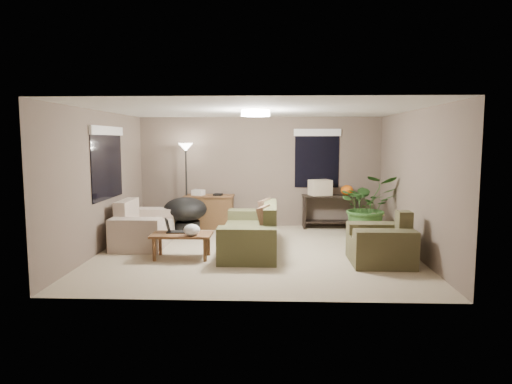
{
  "coord_description": "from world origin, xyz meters",
  "views": [
    {
      "loc": [
        0.32,
        -7.95,
        1.98
      ],
      "look_at": [
        0.0,
        0.2,
        1.05
      ],
      "focal_mm": 32.0,
      "sensor_mm": 36.0,
      "label": 1
    }
  ],
  "objects_px": {
    "armchair": "(381,245)",
    "floor_lamp": "(186,157)",
    "coffee_table": "(182,237)",
    "cat_scratching_post": "(378,228)",
    "desk": "(210,211)",
    "houseplant": "(368,213)",
    "console_table": "(331,209)",
    "papasan_chair": "(185,213)",
    "main_sofa": "(252,234)",
    "loveseat": "(143,229)"
  },
  "relations": [
    {
      "from": "main_sofa",
      "to": "cat_scratching_post",
      "type": "relative_size",
      "value": 4.4
    },
    {
      "from": "loveseat",
      "to": "houseplant",
      "type": "distance_m",
      "value": 4.49
    },
    {
      "from": "papasan_chair",
      "to": "houseplant",
      "type": "relative_size",
      "value": 0.7
    },
    {
      "from": "armchair",
      "to": "houseplant",
      "type": "xyz_separation_m",
      "value": [
        0.18,
        2.01,
        0.2
      ]
    },
    {
      "from": "main_sofa",
      "to": "armchair",
      "type": "distance_m",
      "value": 2.25
    },
    {
      "from": "armchair",
      "to": "console_table",
      "type": "bearing_deg",
      "value": 98.77
    },
    {
      "from": "console_table",
      "to": "cat_scratching_post",
      "type": "bearing_deg",
      "value": -51.23
    },
    {
      "from": "cat_scratching_post",
      "to": "console_table",
      "type": "bearing_deg",
      "value": 128.77
    },
    {
      "from": "floor_lamp",
      "to": "armchair",
      "type": "bearing_deg",
      "value": -36.58
    },
    {
      "from": "armchair",
      "to": "papasan_chair",
      "type": "distance_m",
      "value": 4.11
    },
    {
      "from": "loveseat",
      "to": "console_table",
      "type": "bearing_deg",
      "value": 24.54
    },
    {
      "from": "houseplant",
      "to": "coffee_table",
      "type": "bearing_deg",
      "value": -152.21
    },
    {
      "from": "main_sofa",
      "to": "loveseat",
      "type": "xyz_separation_m",
      "value": [
        -2.11,
        0.44,
        0.0
      ]
    },
    {
      "from": "loveseat",
      "to": "cat_scratching_post",
      "type": "relative_size",
      "value": 3.2
    },
    {
      "from": "coffee_table",
      "to": "desk",
      "type": "xyz_separation_m",
      "value": [
        0.1,
        2.64,
        0.02
      ]
    },
    {
      "from": "desk",
      "to": "armchair",
      "type": "bearing_deg",
      "value": -41.59
    },
    {
      "from": "armchair",
      "to": "coffee_table",
      "type": "distance_m",
      "value": 3.29
    },
    {
      "from": "desk",
      "to": "cat_scratching_post",
      "type": "relative_size",
      "value": 2.2
    },
    {
      "from": "armchair",
      "to": "coffee_table",
      "type": "height_order",
      "value": "armchair"
    },
    {
      "from": "main_sofa",
      "to": "papasan_chair",
      "type": "relative_size",
      "value": 2.44
    },
    {
      "from": "papasan_chair",
      "to": "main_sofa",
      "type": "bearing_deg",
      "value": -41.04
    },
    {
      "from": "armchair",
      "to": "papasan_chair",
      "type": "xyz_separation_m",
      "value": [
        -3.58,
        2.02,
        0.17
      ]
    },
    {
      "from": "loveseat",
      "to": "cat_scratching_post",
      "type": "height_order",
      "value": "loveseat"
    },
    {
      "from": "loveseat",
      "to": "papasan_chair",
      "type": "distance_m",
      "value": 1.07
    },
    {
      "from": "console_table",
      "to": "coffee_table",
      "type": "bearing_deg",
      "value": -135.96
    },
    {
      "from": "main_sofa",
      "to": "coffee_table",
      "type": "relative_size",
      "value": 2.2
    },
    {
      "from": "armchair",
      "to": "papasan_chair",
      "type": "bearing_deg",
      "value": 150.53
    },
    {
      "from": "papasan_chair",
      "to": "console_table",
      "type": "bearing_deg",
      "value": 16.08
    },
    {
      "from": "armchair",
      "to": "floor_lamp",
      "type": "distance_m",
      "value": 4.77
    },
    {
      "from": "main_sofa",
      "to": "houseplant",
      "type": "bearing_deg",
      "value": 28.62
    },
    {
      "from": "armchair",
      "to": "papasan_chair",
      "type": "height_order",
      "value": "armchair"
    },
    {
      "from": "loveseat",
      "to": "cat_scratching_post",
      "type": "bearing_deg",
      "value": 8.69
    },
    {
      "from": "main_sofa",
      "to": "console_table",
      "type": "relative_size",
      "value": 1.69
    },
    {
      "from": "loveseat",
      "to": "coffee_table",
      "type": "distance_m",
      "value": 1.39
    },
    {
      "from": "coffee_table",
      "to": "papasan_chair",
      "type": "xyz_separation_m",
      "value": [
        -0.29,
        1.84,
        0.11
      ]
    },
    {
      "from": "houseplant",
      "to": "console_table",
      "type": "bearing_deg",
      "value": 124.82
    },
    {
      "from": "armchair",
      "to": "papasan_chair",
      "type": "relative_size",
      "value": 1.11
    },
    {
      "from": "floor_lamp",
      "to": "main_sofa",
      "type": "bearing_deg",
      "value": -51.72
    },
    {
      "from": "papasan_chair",
      "to": "houseplant",
      "type": "xyz_separation_m",
      "value": [
        3.76,
        -0.01,
        0.04
      ]
    },
    {
      "from": "loveseat",
      "to": "coffee_table",
      "type": "xyz_separation_m",
      "value": [
        0.95,
        -1.01,
        0.06
      ]
    },
    {
      "from": "cat_scratching_post",
      "to": "armchair",
      "type": "bearing_deg",
      "value": -101.05
    },
    {
      "from": "coffee_table",
      "to": "houseplant",
      "type": "height_order",
      "value": "houseplant"
    },
    {
      "from": "desk",
      "to": "papasan_chair",
      "type": "height_order",
      "value": "papasan_chair"
    },
    {
      "from": "console_table",
      "to": "floor_lamp",
      "type": "distance_m",
      "value": 3.44
    },
    {
      "from": "desk",
      "to": "houseplant",
      "type": "distance_m",
      "value": 3.47
    },
    {
      "from": "coffee_table",
      "to": "papasan_chair",
      "type": "height_order",
      "value": "papasan_chair"
    },
    {
      "from": "houseplant",
      "to": "papasan_chair",
      "type": "bearing_deg",
      "value": 179.84
    },
    {
      "from": "coffee_table",
      "to": "cat_scratching_post",
      "type": "relative_size",
      "value": 2.0
    },
    {
      "from": "loveseat",
      "to": "armchair",
      "type": "xyz_separation_m",
      "value": [
        4.23,
        -1.2,
        0.0
      ]
    },
    {
      "from": "loveseat",
      "to": "desk",
      "type": "xyz_separation_m",
      "value": [
        1.05,
        1.63,
        0.08
      ]
    }
  ]
}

